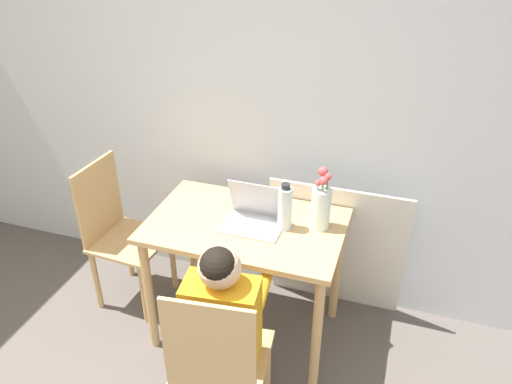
# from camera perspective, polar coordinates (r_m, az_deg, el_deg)

# --- Properties ---
(wall_back) EXTENTS (6.40, 0.05, 2.50)m
(wall_back) POSITION_cam_1_polar(r_m,az_deg,el_deg) (2.85, -0.15, 10.48)
(wall_back) COLOR silver
(wall_back) RESTS_ON ground_plane
(dining_table) EXTENTS (1.03, 0.65, 0.76)m
(dining_table) POSITION_cam_1_polar(r_m,az_deg,el_deg) (2.68, -1.17, -5.64)
(dining_table) COLOR tan
(dining_table) RESTS_ON ground_plane
(chair_occupied) EXTENTS (0.44, 0.44, 0.93)m
(chair_occupied) POSITION_cam_1_polar(r_m,az_deg,el_deg) (2.29, -4.25, -19.05)
(chair_occupied) COLOR tan
(chair_occupied) RESTS_ON ground_plane
(chair_spare) EXTENTS (0.42, 0.42, 0.93)m
(chair_spare) POSITION_cam_1_polar(r_m,az_deg,el_deg) (3.14, -15.26, -4.59)
(chair_spare) COLOR tan
(chair_spare) RESTS_ON ground_plane
(person_seated) EXTENTS (0.37, 0.45, 1.05)m
(person_seated) POSITION_cam_1_polar(r_m,az_deg,el_deg) (2.24, -3.58, -13.73)
(person_seated) COLOR orange
(person_seated) RESTS_ON ground_plane
(laptop) EXTENTS (0.31, 0.23, 0.23)m
(laptop) POSITION_cam_1_polar(r_m,az_deg,el_deg) (2.58, -0.11, -2.63)
(laptop) COLOR #B2B2B7
(laptop) RESTS_ON dining_table
(flower_vase) EXTENTS (0.10, 0.10, 0.33)m
(flower_vase) POSITION_cam_1_polar(r_m,az_deg,el_deg) (2.53, 7.45, -1.48)
(flower_vase) COLOR silver
(flower_vase) RESTS_ON dining_table
(water_bottle) EXTENTS (0.07, 0.07, 0.26)m
(water_bottle) POSITION_cam_1_polar(r_m,az_deg,el_deg) (2.51, 3.33, -1.81)
(water_bottle) COLOR silver
(water_bottle) RESTS_ON dining_table
(cardboard_panel) EXTENTS (0.80, 0.14, 0.87)m
(cardboard_panel) POSITION_cam_1_polar(r_m,az_deg,el_deg) (3.02, 9.14, -6.30)
(cardboard_panel) COLOR silver
(cardboard_panel) RESTS_ON ground_plane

